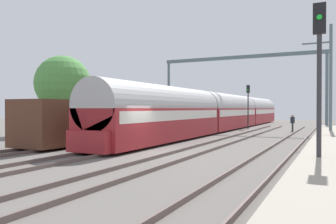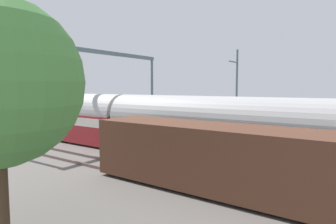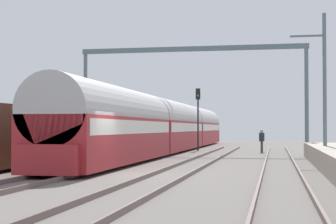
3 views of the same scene
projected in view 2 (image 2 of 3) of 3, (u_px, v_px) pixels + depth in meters
track_far_west at (326, 213)px, 10.19m from camera, size 1.52×60.00×0.16m
platform at (326, 135)px, 24.53m from camera, size 4.40×28.00×0.90m
passenger_train at (57, 115)px, 26.07m from camera, size 2.93×49.20×3.82m
freight_car at (230, 160)px, 12.15m from camera, size 2.80×13.00×2.70m
person_crossing at (122, 119)px, 31.28m from camera, size 0.40×0.47×1.73m
railway_signal_far at (63, 100)px, 28.55m from camera, size 0.36×0.30×5.07m
catenary_gantry at (94, 71)px, 25.85m from camera, size 16.84×0.28×7.86m
catenary_pole_east_mid at (236, 91)px, 27.29m from camera, size 1.90×0.20×8.00m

